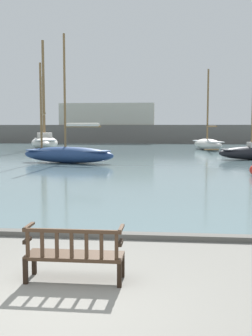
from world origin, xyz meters
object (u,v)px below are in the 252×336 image
(sailboat_centre_channel, at_px, (68,153))
(sailboat_nearest_port, at_px, (208,143))
(park_bench, at_px, (74,253))
(sailboat_outer_starboard, at_px, (45,141))

(sailboat_centre_channel, xyz_separation_m, sailboat_nearest_port, (10.89, 17.38, -0.01))
(park_bench, bearing_deg, sailboat_nearest_port, 81.76)
(park_bench, xyz_separation_m, sailboat_outer_starboard, (-12.00, 38.19, 0.54))
(park_bench, xyz_separation_m, sailboat_centre_channel, (-5.30, 21.25, 0.29))
(park_bench, bearing_deg, sailboat_outer_starboard, 107.45)
(sailboat_centre_channel, relative_size, sailboat_outer_starboard, 0.74)
(sailboat_nearest_port, distance_m, sailboat_outer_starboard, 17.61)
(sailboat_nearest_port, height_order, sailboat_outer_starboard, sailboat_outer_starboard)
(sailboat_nearest_port, bearing_deg, park_bench, -98.24)
(sailboat_centre_channel, xyz_separation_m, sailboat_outer_starboard, (-6.70, 16.94, 0.25))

